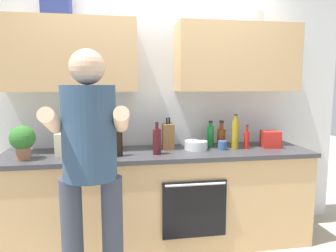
% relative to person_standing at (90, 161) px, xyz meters
% --- Properties ---
extents(ground_plane, '(12.00, 12.00, 0.00)m').
position_rel_person_standing_xyz_m(ground_plane, '(0.56, 0.79, -1.03)').
color(ground_plane, '#B2A893').
extents(back_wall_unit, '(4.00, 0.38, 2.50)m').
position_rel_person_standing_xyz_m(back_wall_unit, '(0.55, 1.06, 0.48)').
color(back_wall_unit, silver).
rests_on(back_wall_unit, ground).
extents(counter, '(2.84, 0.67, 0.90)m').
position_rel_person_standing_xyz_m(counter, '(0.56, 0.78, -0.57)').
color(counter, tan).
rests_on(counter, ground).
extents(person_standing, '(0.49, 0.45, 1.73)m').
position_rel_person_standing_xyz_m(person_standing, '(0.00, 0.00, 0.00)').
color(person_standing, '#383D4C').
rests_on(person_standing, ground).
extents(bottle_vinegar, '(0.08, 0.08, 0.26)m').
position_rel_person_standing_xyz_m(bottle_vinegar, '(1.19, 0.91, -0.02)').
color(bottle_vinegar, brown).
rests_on(bottle_vinegar, counter).
extents(bottle_oil, '(0.07, 0.07, 0.34)m').
position_rel_person_standing_xyz_m(bottle_oil, '(1.29, 0.79, 0.02)').
color(bottle_oil, olive).
rests_on(bottle_oil, counter).
extents(bottle_wine, '(0.07, 0.07, 0.29)m').
position_rel_person_standing_xyz_m(bottle_wine, '(0.52, 0.68, -0.01)').
color(bottle_wine, '#471419').
rests_on(bottle_wine, counter).
extents(bottle_juice, '(0.08, 0.08, 0.35)m').
position_rel_person_standing_xyz_m(bottle_juice, '(0.04, 0.66, 0.02)').
color(bottle_juice, orange).
rests_on(bottle_juice, counter).
extents(bottle_hotsauce, '(0.05, 0.05, 0.23)m').
position_rel_person_standing_xyz_m(bottle_hotsauce, '(1.40, 0.79, -0.04)').
color(bottle_hotsauce, red).
rests_on(bottle_hotsauce, counter).
extents(bottle_soy, '(0.07, 0.07, 0.29)m').
position_rel_person_standing_xyz_m(bottle_soy, '(0.18, 0.66, -0.01)').
color(bottle_soy, black).
rests_on(bottle_soy, counter).
extents(bottle_soda, '(0.07, 0.07, 0.25)m').
position_rel_person_standing_xyz_m(bottle_soda, '(1.09, 0.96, -0.02)').
color(bottle_soda, '#198C33').
rests_on(bottle_soda, counter).
extents(cup_tea, '(0.09, 0.09, 0.08)m').
position_rel_person_standing_xyz_m(cup_tea, '(1.15, 0.77, -0.08)').
color(cup_tea, '#33598C').
rests_on(cup_tea, counter).
extents(mixing_bowl, '(0.22, 0.22, 0.08)m').
position_rel_person_standing_xyz_m(mixing_bowl, '(0.91, 0.81, -0.08)').
color(mixing_bowl, silver).
rests_on(mixing_bowl, counter).
extents(knife_block, '(0.10, 0.14, 0.30)m').
position_rel_person_standing_xyz_m(knife_block, '(0.65, 0.89, -0.00)').
color(knife_block, brown).
rests_on(knife_block, counter).
extents(potted_herb, '(0.20, 0.20, 0.28)m').
position_rel_person_standing_xyz_m(potted_herb, '(-0.59, 0.67, 0.04)').
color(potted_herb, '#9E6647').
rests_on(potted_herb, counter).
extents(grocery_bag_bread, '(0.22, 0.18, 0.15)m').
position_rel_person_standing_xyz_m(grocery_bag_bread, '(0.09, 0.87, -0.05)').
color(grocery_bag_bread, tan).
rests_on(grocery_bag_bread, counter).
extents(grocery_bag_rice, '(0.26, 0.17, 0.19)m').
position_rel_person_standing_xyz_m(grocery_bag_rice, '(-0.24, 0.79, -0.03)').
color(grocery_bag_rice, beige).
rests_on(grocery_bag_rice, counter).
extents(grocery_bag_crisps, '(0.19, 0.19, 0.16)m').
position_rel_person_standing_xyz_m(grocery_bag_crisps, '(1.66, 0.81, -0.05)').
color(grocery_bag_crisps, red).
rests_on(grocery_bag_crisps, counter).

